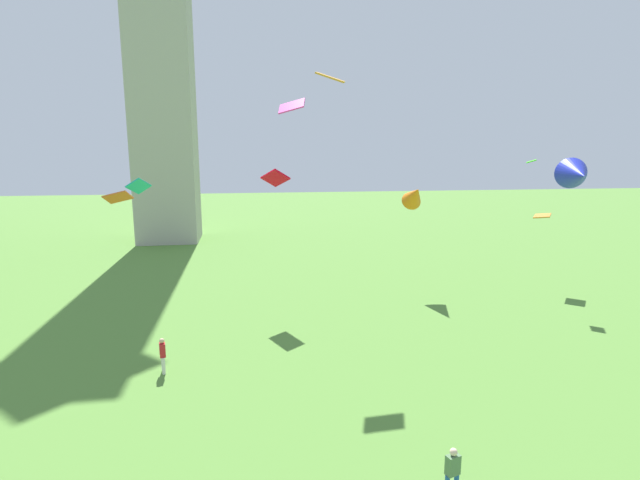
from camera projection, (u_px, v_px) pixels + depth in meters
name	position (u px, v px, depth m)	size (l,w,h in m)	color
monument_obelisk	(159.00, 31.00, 49.70)	(6.46, 6.46, 45.09)	#A8A399
person_1	(453.00, 470.00, 13.28)	(0.47, 0.34, 1.55)	#235693
person_3	(163.00, 353.00, 20.96)	(0.33, 0.49, 1.62)	silver
kite_flying_0	(531.00, 161.00, 31.88)	(1.01, 1.12, 0.28)	#2ABC08
kite_flying_2	(415.00, 195.00, 33.45)	(1.60, 2.53, 2.21)	orange
kite_flying_3	(139.00, 186.00, 27.57)	(1.30, 1.36, 1.07)	#1DB2A1
kite_flying_4	(292.00, 106.00, 13.65)	(0.82, 0.73, 0.51)	#F135B0
kite_flying_5	(275.00, 178.00, 29.66)	(1.87, 1.83, 1.26)	red
kite_flying_6	(118.00, 197.00, 16.76)	(1.01, 0.68, 0.54)	#D35D1F
kite_flying_7	(542.00, 216.00, 34.32)	(1.84, 1.92, 0.31)	orange
kite_flying_9	(330.00, 77.00, 25.52)	(1.84, 1.43, 0.78)	orange
kite_flying_10	(577.00, 175.00, 22.68)	(2.26, 2.63, 1.61)	#1D29B8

